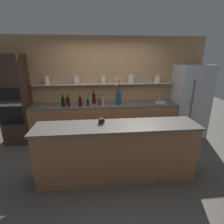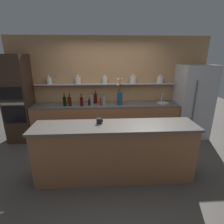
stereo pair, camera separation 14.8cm
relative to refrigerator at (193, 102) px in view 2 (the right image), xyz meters
name	(u,v)px [view 2 (the right image)]	position (x,y,z in m)	size (l,w,h in m)	color
ground_plane	(113,162)	(-2.18, -1.20, -0.95)	(12.00, 12.00, 0.00)	#4C4742
back_wall_unit	(109,87)	(-2.18, 0.40, 0.35)	(5.20, 0.28, 2.60)	tan
back_counter_unit	(106,121)	(-2.30, 0.04, -0.49)	(3.73, 0.62, 0.92)	#99603D
island_counter	(115,152)	(-2.18, -1.64, -0.44)	(2.77, 0.61, 1.02)	#99603D
refrigerator	(193,102)	(0.00, 0.00, 0.00)	(0.83, 0.73, 1.91)	#B7B7BC
oven_tower	(18,99)	(-4.48, 0.04, 0.12)	(0.60, 0.64, 2.16)	#3D281E
flower_vase	(120,97)	(-1.95, -0.03, 0.17)	(0.16, 0.13, 0.67)	navy
sink_fixture	(163,102)	(-0.79, 0.05, -0.01)	(0.31, 0.31, 0.25)	#B7B7BC
bottle_sauce_0	(89,103)	(-2.72, -0.05, 0.04)	(0.06, 0.06, 0.18)	black
bottle_wine_1	(65,101)	(-3.33, -0.06, 0.09)	(0.08, 0.08, 0.32)	black
bottle_wine_2	(82,101)	(-2.90, -0.09, 0.08)	(0.08, 0.08, 0.31)	#380C0C
bottle_sauce_3	(81,102)	(-2.93, -0.01, 0.05)	(0.05, 0.05, 0.19)	#9E4C0A
bottle_oil_4	(68,101)	(-3.27, 0.14, 0.05)	(0.06, 0.06, 0.21)	#47380A
bottle_wine_5	(70,101)	(-3.19, -0.07, 0.08)	(0.07, 0.07, 0.31)	#380C0C
bottle_spirit_6	(104,101)	(-2.34, -0.03, 0.08)	(0.07, 0.07, 0.27)	gray
bottle_wine_7	(95,98)	(-2.56, 0.15, 0.10)	(0.08, 0.08, 0.35)	#380C0C
bottle_spirit_8	(91,99)	(-2.67, 0.12, 0.08)	(0.07, 0.07, 0.27)	gray
bottle_sauce_9	(101,102)	(-2.43, -0.04, 0.04)	(0.05, 0.05, 0.18)	maroon
bottle_sauce_10	(103,100)	(-2.36, 0.23, 0.04)	(0.05, 0.05, 0.17)	#9E4C0A
coffee_mug	(99,121)	(-2.45, -1.55, 0.11)	(0.11, 0.09, 0.09)	black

